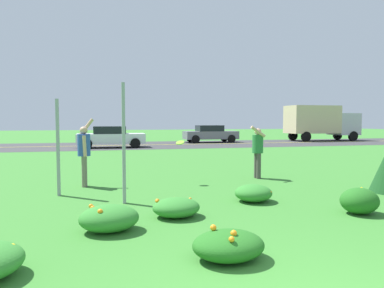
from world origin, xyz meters
name	(u,v)px	position (x,y,z in m)	size (l,w,h in m)	color
ground_plane	(144,165)	(0.00, 12.26, 0.00)	(120.00, 120.00, 0.00)	#387A2D
highway_strip	(125,145)	(0.00, 24.52, 0.00)	(120.00, 8.82, 0.01)	#38383A
highway_center_stripe	(125,145)	(0.00, 24.52, 0.01)	(120.00, 0.16, 0.00)	yellow
daylily_clump_mid_right	(359,201)	(3.14, 3.63, 0.25)	(0.75, 0.66, 0.51)	#23661E
daylily_clump_mid_center	(109,218)	(-1.58, 3.73, 0.22)	(0.97, 0.80, 0.43)	#337F2D
daylily_clump_mid_left	(253,193)	(1.58, 5.12, 0.19)	(0.84, 0.81, 0.38)	#337F2D
daylily_clump_front_right	(176,207)	(-0.35, 4.30, 0.18)	(0.89, 0.79, 0.36)	#337F2D
daylily_clump_front_left	(228,245)	(-0.11, 2.13, 0.19)	(0.95, 0.79, 0.43)	#23661E
sign_post_near_path	(58,148)	(-2.70, 6.87, 1.16)	(0.07, 0.10, 2.32)	#93969B
sign_post_by_roadside	(124,143)	(-1.22, 5.67, 1.31)	(0.07, 0.10, 2.62)	#93969B
person_thrower_blue_shirt	(84,150)	(-2.15, 7.95, 0.99)	(0.44, 0.49, 1.88)	#2D4C9E
person_catcher_green_shirt	(258,148)	(3.04, 8.06, 0.94)	(0.50, 0.49, 1.66)	#287038
frisbee_lime	(180,143)	(0.49, 7.74, 1.18)	(0.26, 0.24, 0.16)	#8CD133
car_white_center_left	(111,137)	(-1.07, 22.54, 0.74)	(4.50, 2.00, 1.45)	silver
car_gray_center_right	(210,134)	(7.27, 26.51, 0.74)	(4.50, 2.00, 1.45)	slate
box_truck_silver	(321,121)	(17.92, 26.51, 1.80)	(6.70, 2.46, 3.20)	#B7BABF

